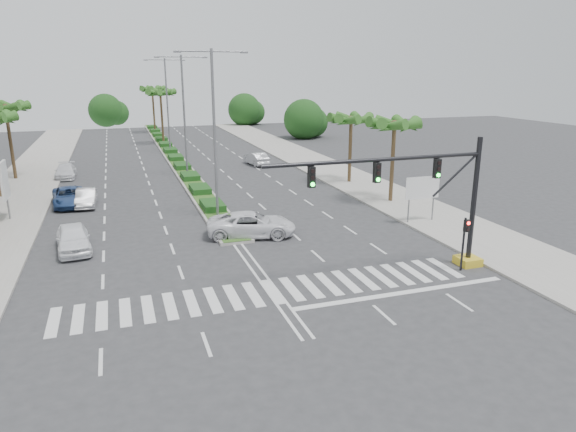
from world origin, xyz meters
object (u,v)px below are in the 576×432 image
at_px(car_parked_c, 69,197).
at_px(car_crossing, 252,224).
at_px(car_parked_a, 73,238).
at_px(car_parked_b, 86,198).
at_px(car_parked_d, 65,171).
at_px(car_right, 256,159).

bearing_deg(car_parked_c, car_crossing, -52.12).
distance_m(car_parked_a, car_parked_c, 11.80).
distance_m(car_parked_b, car_parked_c, 1.46).
height_order(car_parked_a, car_parked_c, car_parked_a).
bearing_deg(car_parked_a, car_parked_c, 88.80).
xyz_separation_m(car_parked_d, car_crossing, (13.08, -24.49, 0.12)).
height_order(car_parked_c, car_crossing, car_crossing).
relative_size(car_parked_a, car_right, 1.04).
bearing_deg(car_parked_c, car_right, 28.02).
xyz_separation_m(car_parked_d, car_right, (20.30, 0.90, 0.06)).
distance_m(car_parked_a, car_right, 30.68).
bearing_deg(car_parked_a, car_parked_b, 82.29).
bearing_deg(car_parked_c, car_parked_d, 89.29).
bearing_deg(car_crossing, car_right, -1.93).
relative_size(car_parked_a, car_crossing, 0.81).
distance_m(car_parked_c, car_crossing, 17.24).
relative_size(car_parked_a, car_parked_c, 0.88).
bearing_deg(car_parked_b, car_parked_c, 157.47).
height_order(car_crossing, car_right, car_crossing).
relative_size(car_parked_c, car_crossing, 0.91).
height_order(car_parked_c, car_parked_d, car_parked_c).
distance_m(car_parked_d, car_crossing, 27.76).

